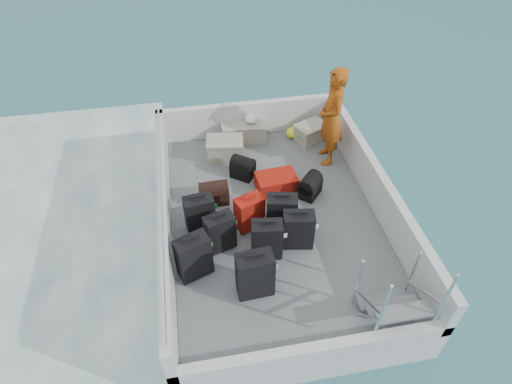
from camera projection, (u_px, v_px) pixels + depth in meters
ground at (272, 240)px, 7.48m from camera, size 160.00×160.00×0.00m
ferry_hull at (273, 229)px, 7.28m from camera, size 3.60×5.00×0.60m
deck at (273, 216)px, 7.07m from camera, size 3.30×4.70×0.02m
deck_fittings at (300, 211)px, 6.63m from camera, size 3.60×5.00×0.90m
suitcase_0 at (194, 257)px, 5.97m from camera, size 0.54×0.42×0.73m
suitcase_1 at (220, 233)px, 6.35m from camera, size 0.49×0.37×0.65m
suitcase_2 at (200, 214)px, 6.65m from camera, size 0.49×0.34×0.65m
suitcase_3 at (255, 275)px, 5.73m from camera, size 0.51×0.32×0.75m
suitcase_4 at (267, 240)px, 6.24m from camera, size 0.48×0.32×0.66m
suitcase_5 at (249, 213)px, 6.69m from camera, size 0.50×0.40×0.60m
suitcase_6 at (298, 230)px, 6.40m from camera, size 0.50×0.35×0.64m
suitcase_7 at (281, 213)px, 6.64m from camera, size 0.52×0.37×0.66m
suitcase_8 at (276, 182)px, 7.48m from camera, size 0.73×0.51×0.27m
duffel_0 at (214, 194)px, 7.21m from camera, size 0.49×0.31×0.32m
duffel_1 at (243, 169)px, 7.70m from camera, size 0.50×0.48×0.32m
duffel_2 at (310, 187)px, 7.34m from camera, size 0.50×0.51×0.32m
crate_0 at (225, 149)px, 8.07m from camera, size 0.69×0.53×0.38m
crate_1 at (238, 133)px, 8.49m from camera, size 0.61×0.43×0.36m
crate_2 at (252, 131)px, 8.53m from camera, size 0.67×0.52×0.36m
crate_3 at (311, 133)px, 8.50m from camera, size 0.67×0.58×0.34m
yellow_bag at (293, 133)px, 8.62m from camera, size 0.28×0.26×0.22m
white_bag at (251, 120)px, 8.35m from camera, size 0.24×0.24×0.18m
passenger at (331, 118)px, 7.54m from camera, size 0.49×0.71×1.86m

